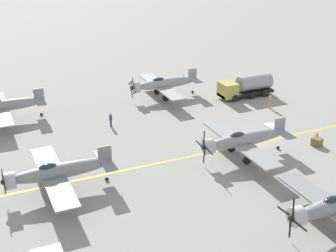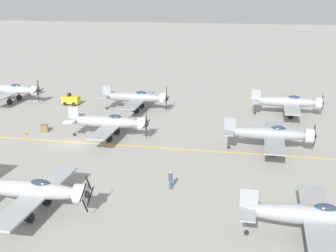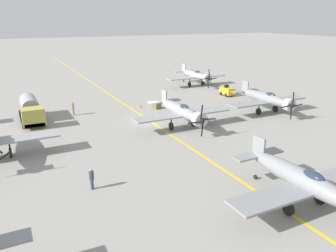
# 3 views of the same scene
# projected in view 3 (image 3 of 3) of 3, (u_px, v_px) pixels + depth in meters

# --- Properties ---
(ground_plane) EXTENTS (400.00, 400.00, 0.00)m
(ground_plane) POSITION_uv_depth(u_px,v_px,m) (149.00, 121.00, 41.52)
(ground_plane) COLOR gray
(taxiway_stripe) EXTENTS (0.30, 160.00, 0.01)m
(taxiway_stripe) POSITION_uv_depth(u_px,v_px,m) (149.00, 121.00, 41.52)
(taxiway_stripe) COLOR yellow
(taxiway_stripe) RESTS_ON ground
(airplane_mid_center) EXTENTS (12.00, 9.98, 3.80)m
(airplane_mid_center) POSITION_uv_depth(u_px,v_px,m) (181.00, 111.00, 38.43)
(airplane_mid_center) COLOR gray
(airplane_mid_center) RESTS_ON ground
(airplane_far_center) EXTENTS (12.00, 9.98, 3.65)m
(airplane_far_center) POSITION_uv_depth(u_px,v_px,m) (303.00, 180.00, 21.97)
(airplane_far_center) COLOR gray
(airplane_far_center) RESTS_ON ground
(airplane_near_left) EXTENTS (12.00, 9.98, 3.80)m
(airplane_near_left) POSITION_uv_depth(u_px,v_px,m) (195.00, 75.00, 62.54)
(airplane_near_left) COLOR #939698
(airplane_near_left) RESTS_ON ground
(airplane_mid_left) EXTENTS (12.00, 9.98, 3.80)m
(airplane_mid_left) POSITION_uv_depth(u_px,v_px,m) (266.00, 98.00, 44.42)
(airplane_mid_left) COLOR gray
(airplane_mid_left) RESTS_ON ground
(fuel_tanker) EXTENTS (2.68, 8.00, 2.98)m
(fuel_tanker) POSITION_uv_depth(u_px,v_px,m) (31.00, 110.00, 40.78)
(fuel_tanker) COLOR black
(fuel_tanker) RESTS_ON ground
(tow_tractor) EXTENTS (1.57, 2.60, 1.79)m
(tow_tractor) POSITION_uv_depth(u_px,v_px,m) (227.00, 91.00, 54.78)
(tow_tractor) COLOR gold
(tow_tractor) RESTS_ON ground
(ground_crew_walking) EXTENTS (0.37, 0.37, 1.70)m
(ground_crew_walking) POSITION_uv_depth(u_px,v_px,m) (92.00, 178.00, 24.62)
(ground_crew_walking) COLOR #334256
(ground_crew_walking) RESTS_ON ground
(ground_crew_inspecting) EXTENTS (0.41, 0.41, 1.86)m
(ground_crew_inspecting) POSITION_uv_depth(u_px,v_px,m) (73.00, 108.00, 43.52)
(ground_crew_inspecting) COLOR tan
(ground_crew_inspecting) RESTS_ON ground
(supply_crate_by_tanker) EXTENTS (1.28, 1.18, 0.87)m
(supply_crate_by_tanker) POSITION_uv_depth(u_px,v_px,m) (157.00, 106.00, 46.97)
(supply_crate_by_tanker) COLOR brown
(supply_crate_by_tanker) RESTS_ON ground
(traffic_cone) EXTENTS (0.36, 0.36, 0.55)m
(traffic_cone) POSITION_uv_depth(u_px,v_px,m) (140.00, 106.00, 47.63)
(traffic_cone) COLOR orange
(traffic_cone) RESTS_ON ground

